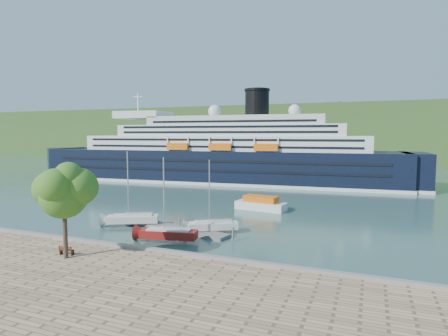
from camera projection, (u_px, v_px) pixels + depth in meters
ground at (90, 251)px, 37.99m from camera, size 400.00×400.00×0.00m
far_hillside at (310, 134)px, 171.21m from camera, size 400.00×50.00×24.00m
quay_coping at (89, 241)px, 37.70m from camera, size 220.00×0.50×0.30m
cruise_ship at (215, 137)px, 92.19m from camera, size 101.32×21.98×22.57m
park_bench at (67, 250)px, 33.82m from camera, size 1.46×0.80×0.88m
promenade_tree at (64, 207)px, 32.55m from camera, size 5.55×5.55×9.20m
floating_pontoon at (168, 227)px, 47.18m from camera, size 17.73×6.00×0.39m
sailboat_white_near at (132, 191)px, 47.99m from camera, size 7.31×4.96×9.26m
sailboat_red at (168, 202)px, 40.82m from camera, size 7.18×3.32×8.96m
sailboat_white_far at (213, 198)px, 44.86m from camera, size 6.60×4.70×8.42m
tender_launch at (261, 203)px, 58.73m from camera, size 8.33×3.90×2.21m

